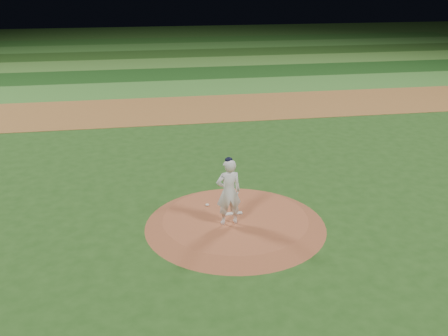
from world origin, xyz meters
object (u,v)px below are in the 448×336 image
Objects in this scene: rosin_bag at (207,205)px; pitcher_on_mound at (229,192)px; pitching_rubber at (233,213)px; pitchers_mound at (235,221)px.

pitcher_on_mound is at bearing -70.35° from rosin_bag.
pitcher_on_mound reaches higher than pitching_rubber.
rosin_bag is (-0.72, 0.98, 0.16)m from pitchers_mound.
pitcher_on_mound reaches higher than rosin_bag.
pitching_rubber is 0.99m from rosin_bag.
pitchers_mound is 45.47× the size of rosin_bag.
pitchers_mound is at bearing -86.81° from pitching_rubber.
pitcher_on_mound is (0.46, -1.28, 0.99)m from rosin_bag.
pitchers_mound is 1.23m from rosin_bag.
rosin_bag is 0.06× the size of pitcher_on_mound.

